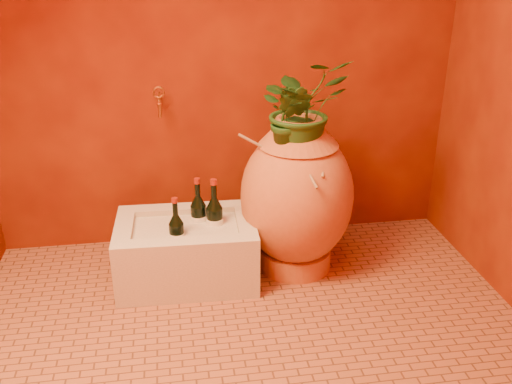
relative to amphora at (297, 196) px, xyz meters
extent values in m
plane|color=brown|center=(-0.32, -0.58, -0.41)|extent=(2.50, 2.50, 0.00)
cube|color=#531004|center=(-0.32, 0.42, 0.84)|extent=(2.50, 0.02, 2.50)
cylinder|color=#B36032|center=(0.00, 0.00, -0.35)|extent=(0.42, 0.42, 0.11)
ellipsoid|color=#B36032|center=(0.00, 0.00, 0.00)|extent=(0.64, 0.64, 0.72)
cone|color=#B36032|center=(0.00, 0.00, 0.33)|extent=(0.44, 0.44, 0.11)
torus|color=#B36032|center=(0.00, 0.00, 0.39)|extent=(0.27, 0.27, 0.04)
cylinder|color=olive|center=(-0.08, -0.05, 0.23)|extent=(0.43, 0.13, 0.24)
cylinder|color=olive|center=(-0.02, -0.12, 0.26)|extent=(0.10, 0.36, 0.19)
cylinder|color=olive|center=(0.10, -0.08, 0.27)|extent=(0.09, 0.32, 0.17)
cube|color=beige|center=(-0.57, -0.03, -0.26)|extent=(0.70, 0.49, 0.29)
cube|color=beige|center=(-0.57, 0.16, -0.10)|extent=(0.69, 0.11, 0.03)
cube|color=beige|center=(-0.57, -0.22, -0.10)|extent=(0.69, 0.11, 0.03)
cube|color=beige|center=(-0.87, -0.03, -0.10)|extent=(0.10, 0.29, 0.03)
cube|color=beige|center=(-0.27, -0.03, -0.10)|extent=(0.10, 0.29, 0.03)
cylinder|color=black|center=(-0.50, 0.05, -0.14)|extent=(0.08, 0.08, 0.19)
cone|color=black|center=(-0.50, 0.05, -0.02)|extent=(0.08, 0.08, 0.05)
cylinder|color=black|center=(-0.50, 0.05, 0.05)|extent=(0.03, 0.03, 0.07)
cylinder|color=maroon|center=(-0.50, 0.05, 0.09)|extent=(0.03, 0.03, 0.03)
cylinder|color=silver|center=(-0.50, 0.05, -0.14)|extent=(0.08, 0.08, 0.08)
cylinder|color=black|center=(-0.42, -0.01, -0.13)|extent=(0.08, 0.08, 0.20)
cone|color=black|center=(-0.42, -0.01, -0.01)|extent=(0.08, 0.08, 0.05)
cylinder|color=black|center=(-0.42, -0.01, 0.06)|extent=(0.03, 0.03, 0.08)
cylinder|color=maroon|center=(-0.42, -0.01, 0.11)|extent=(0.03, 0.03, 0.03)
cylinder|color=silver|center=(-0.42, -0.01, -0.13)|extent=(0.09, 0.09, 0.09)
cylinder|color=black|center=(-0.61, -0.10, -0.14)|extent=(0.07, 0.07, 0.17)
cone|color=black|center=(-0.61, -0.10, -0.03)|extent=(0.07, 0.07, 0.05)
cylinder|color=black|center=(-0.61, -0.10, 0.02)|extent=(0.02, 0.02, 0.07)
cylinder|color=maroon|center=(-0.61, -0.10, 0.07)|extent=(0.03, 0.03, 0.02)
cylinder|color=silver|center=(-0.61, -0.10, -0.14)|extent=(0.08, 0.08, 0.08)
cylinder|color=#AB6A27|center=(-0.66, 0.36, 0.43)|extent=(0.02, 0.12, 0.02)
cylinder|color=#AB6A27|center=(-0.66, 0.29, 0.39)|extent=(0.02, 0.02, 0.07)
torus|color=#AB6A27|center=(-0.66, 0.36, 0.47)|extent=(0.06, 0.01, 0.06)
cylinder|color=#AB6A27|center=(-0.66, 0.36, 0.45)|extent=(0.01, 0.01, 0.04)
imported|color=#1B4518|center=(0.01, -0.01, 0.46)|extent=(0.51, 0.47, 0.47)
imported|color=#1B4518|center=(-0.06, -0.08, 0.42)|extent=(0.24, 0.23, 0.34)
camera|label=1|loc=(-0.61, -2.56, 1.18)|focal=40.00mm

